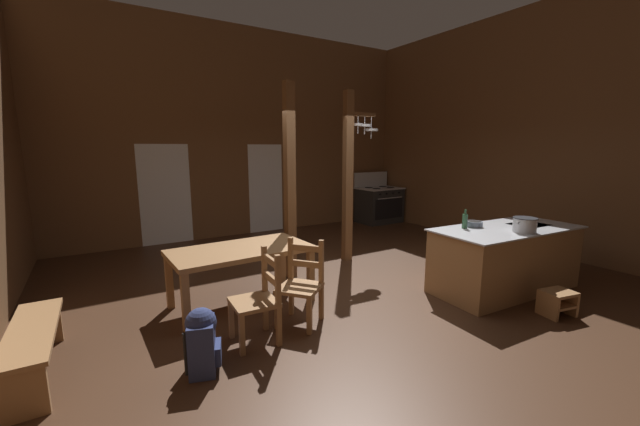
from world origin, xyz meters
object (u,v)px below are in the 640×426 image
at_px(step_stool, 558,301).
at_px(mixing_bowl_on_counter, 474,224).
at_px(stove_range, 379,204).
at_px(ladderback_chair_by_post, 301,284).
at_px(ladderback_chair_near_window, 259,299).
at_px(dining_table, 241,255).
at_px(stockpot_on_counter, 525,225).
at_px(kitchen_island, 505,259).
at_px(backpack, 202,339).
at_px(bottle_tall_on_counter, 465,221).
at_px(bench_along_left_wall, 33,343).

relative_size(step_stool, mixing_bowl_on_counter, 1.86).
relative_size(stove_range, ladderback_chair_by_post, 1.39).
distance_m(ladderback_chair_near_window, ladderback_chair_by_post, 0.59).
xyz_separation_m(dining_table, stockpot_on_counter, (3.24, -1.73, 0.34)).
relative_size(stove_range, mixing_bowl_on_counter, 6.02).
distance_m(dining_table, stockpot_on_counter, 3.69).
bearing_deg(dining_table, kitchen_island, -23.64).
distance_m(dining_table, ladderback_chair_near_window, 1.00).
relative_size(stockpot_on_counter, mixing_bowl_on_counter, 1.66).
height_order(backpack, mixing_bowl_on_counter, mixing_bowl_on_counter).
xyz_separation_m(stove_range, ladderback_chair_near_window, (-5.14, -4.12, -0.03)).
xyz_separation_m(ladderback_chair_near_window, backpack, (-0.64, -0.24, -0.14)).
bearing_deg(stockpot_on_counter, mixing_bowl_on_counter, 115.31).
bearing_deg(bottle_tall_on_counter, bench_along_left_wall, 172.23).
height_order(bench_along_left_wall, mixing_bowl_on_counter, mixing_bowl_on_counter).
xyz_separation_m(stove_range, backpack, (-5.78, -4.36, -0.17)).
height_order(dining_table, ladderback_chair_near_window, ladderback_chair_near_window).
bearing_deg(bench_along_left_wall, bottle_tall_on_counter, -7.77).
relative_size(kitchen_island, stockpot_on_counter, 6.08).
distance_m(kitchen_island, dining_table, 3.63).
distance_m(stove_range, bottle_tall_on_counter, 4.86).
relative_size(dining_table, stockpot_on_counter, 4.76).
height_order(step_stool, mixing_bowl_on_counter, mixing_bowl_on_counter).
distance_m(stove_range, stockpot_on_counter, 5.20).
height_order(dining_table, bottle_tall_on_counter, bottle_tall_on_counter).
bearing_deg(ladderback_chair_by_post, stove_range, 41.10).
xyz_separation_m(ladderback_chair_near_window, mixing_bowl_on_counter, (3.14, -0.20, 0.48)).
bearing_deg(dining_table, ladderback_chair_by_post, -63.83).
bearing_deg(backpack, kitchen_island, -3.37).
relative_size(ladderback_chair_near_window, ladderback_chair_by_post, 1.00).
height_order(kitchen_island, ladderback_chair_by_post, ladderback_chair_by_post).
bearing_deg(ladderback_chair_by_post, bench_along_left_wall, 172.41).
height_order(ladderback_chair_by_post, bench_along_left_wall, ladderback_chair_by_post).
bearing_deg(dining_table, bench_along_left_wall, -166.38).
relative_size(kitchen_island, ladderback_chair_near_window, 2.33).
height_order(dining_table, bench_along_left_wall, dining_table).
xyz_separation_m(ladderback_chair_by_post, stockpot_on_counter, (2.83, -0.89, 0.54)).
xyz_separation_m(bench_along_left_wall, stockpot_on_counter, (5.31, -1.22, 0.68)).
relative_size(stove_range, bench_along_left_wall, 0.96).
xyz_separation_m(ladderback_chair_by_post, bench_along_left_wall, (-2.48, 0.33, -0.15)).
height_order(bench_along_left_wall, backpack, backpack).
bearing_deg(ladderback_chair_by_post, step_stool, -28.53).
xyz_separation_m(ladderback_chair_by_post, mixing_bowl_on_counter, (2.57, -0.34, 0.48)).
bearing_deg(bottle_tall_on_counter, dining_table, 157.29).
distance_m(kitchen_island, stockpot_on_counter, 0.61).
distance_m(step_stool, bench_along_left_wall, 5.46).
bearing_deg(stockpot_on_counter, bench_along_left_wall, 167.01).
height_order(dining_table, mixing_bowl_on_counter, mixing_bowl_on_counter).
bearing_deg(dining_table, bottle_tall_on_counter, -22.71).
xyz_separation_m(backpack, stockpot_on_counter, (4.04, -0.52, 0.67)).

